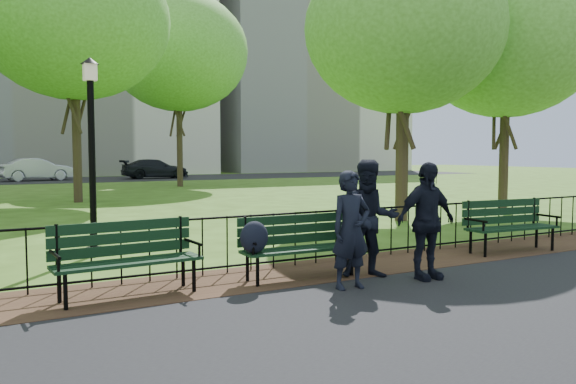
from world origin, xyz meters
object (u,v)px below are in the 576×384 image
park_bench_right_a (508,220)px  tree_near_e (404,29)px  tree_far_c (74,19)px  person_right (426,221)px  lamppost (92,149)px  sedan_silver (36,169)px  park_bench_left_a (126,250)px  person_mid (371,219)px  park_bench_main (279,238)px  sedan_dark (155,169)px  person_left (351,230)px  tree_mid_e (507,42)px  tree_far_e (178,52)px

park_bench_right_a → tree_near_e: (1.51, 4.82, 4.59)m
tree_far_c → person_right: (2.48, -16.15, -5.94)m
lamppost → sedan_silver: 30.28m
park_bench_left_a → person_mid: (3.43, -0.65, 0.28)m
park_bench_main → person_mid: size_ratio=1.09×
park_bench_right_a → lamppost: bearing=159.3°
park_bench_main → tree_near_e: (6.40, 4.90, 4.56)m
person_mid → sedan_dark: bearing=102.4°
person_mid → sedan_silver: size_ratio=0.39×
tree_near_e → person_left: bearing=-135.0°
sedan_dark → tree_far_c: bearing=155.4°
park_bench_main → lamppost: lamppost is taller
park_bench_main → tree_mid_e: tree_mid_e is taller
person_right → sedan_silver: size_ratio=0.38×
tree_mid_e → person_left: tree_mid_e is taller
park_bench_left_a → sedan_silver: sedan_silver is taller
tree_near_e → tree_mid_e: (4.00, -0.04, 0.03)m
park_bench_right_a → person_right: size_ratio=1.12×
tree_mid_e → sedan_silver: 31.10m
park_bench_right_a → sedan_dark: bearing=91.1°
park_bench_left_a → person_mid: size_ratio=1.08×
tree_mid_e → park_bench_left_a: bearing=-159.6°
person_mid → park_bench_main: bearing=-176.5°
park_bench_right_a → person_left: bearing=-162.1°
park_bench_left_a → tree_mid_e: size_ratio=0.25×
park_bench_left_a → lamppost: bearing=83.4°
tree_mid_e → person_mid: size_ratio=4.29×
person_mid → sedan_silver: 34.15m
tree_mid_e → park_bench_main: bearing=-155.0°
person_mid → person_right: size_ratio=1.02×
person_right → park_bench_right_a: bearing=20.4°
lamppost → person_left: 5.17m
tree_far_e → sedan_silver: size_ratio=2.33×
park_bench_left_a → sedan_dark: (9.51, 32.96, 0.10)m
person_right → sedan_dark: 34.52m
park_bench_right_a → tree_mid_e: bearing=46.3°
lamppost → tree_far_c: tree_far_c is taller
park_bench_left_a → person_left: bearing=-25.1°
park_bench_right_a → tree_near_e: bearing=78.0°
tree_mid_e → sedan_dark: size_ratio=1.57×
park_bench_main → tree_near_e: bearing=39.2°
tree_far_e → person_mid: 24.79m
park_bench_right_a → tree_mid_e: tree_mid_e is taller
tree_near_e → tree_far_e: tree_far_e is taller
park_bench_right_a → tree_far_e: tree_far_e is taller
park_bench_main → person_left: bearing=-51.8°
person_left → sedan_silver: (-1.11, 34.53, -0.06)m
person_left → sedan_dark: bearing=81.9°
tree_near_e → tree_far_e: bearing=91.4°
tree_far_c → lamppost: bearing=-97.0°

